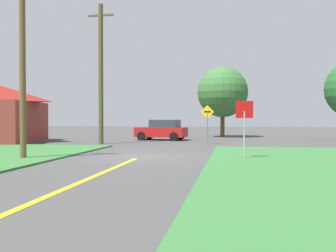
{
  "coord_description": "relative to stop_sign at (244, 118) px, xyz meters",
  "views": [
    {
      "loc": [
        4.21,
        -18.03,
        1.83
      ],
      "look_at": [
        0.93,
        2.12,
        1.37
      ],
      "focal_mm": 42.82,
      "sensor_mm": 36.0,
      "label": 1
    }
  ],
  "objects": [
    {
      "name": "ground_plane",
      "position": [
        -4.69,
        0.56,
        -1.77
      ],
      "size": [
        120.0,
        120.0,
        0.0
      ],
      "primitive_type": "plane",
      "color": "#414141"
    },
    {
      "name": "lane_stripe_center",
      "position": [
        -4.69,
        -7.44,
        -1.77
      ],
      "size": [
        0.2,
        14.0,
        0.01
      ],
      "primitive_type": "cube",
      "color": "yellow",
      "rests_on": "ground"
    },
    {
      "name": "stop_sign",
      "position": [
        0.0,
        0.0,
        0.0
      ],
      "size": [
        0.73,
        0.07,
        2.52
      ],
      "rotation": [
        0.0,
        0.0,
        3.16
      ],
      "color": "#9EA0A8",
      "rests_on": "ground"
    },
    {
      "name": "car_approaching_junction",
      "position": [
        -6.07,
        13.94,
        -0.97
      ],
      "size": [
        4.16,
        2.55,
        1.62
      ],
      "rotation": [
        0.0,
        0.0,
        3.01
      ],
      "color": "red",
      "rests_on": "ground"
    },
    {
      "name": "utility_pole_near",
      "position": [
        -9.42,
        -1.48,
        2.56
      ],
      "size": [
        1.78,
        0.53,
        8.36
      ],
      "color": "brown",
      "rests_on": "ground"
    },
    {
      "name": "utility_pole_mid",
      "position": [
        -9.35,
        8.63,
        3.06
      ],
      "size": [
        1.8,
        0.32,
        9.47
      ],
      "color": "brown",
      "rests_on": "ground"
    },
    {
      "name": "direction_sign",
      "position": [
        -2.2,
        9.53,
        -0.13
      ],
      "size": [
        0.91,
        0.08,
        2.64
      ],
      "color": "slate",
      "rests_on": "ground"
    },
    {
      "name": "pine_tree_center",
      "position": [
        -1.44,
        19.54,
        2.35
      ],
      "size": [
        4.63,
        4.63,
        6.44
      ],
      "color": "brown",
      "rests_on": "ground"
    }
  ]
}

